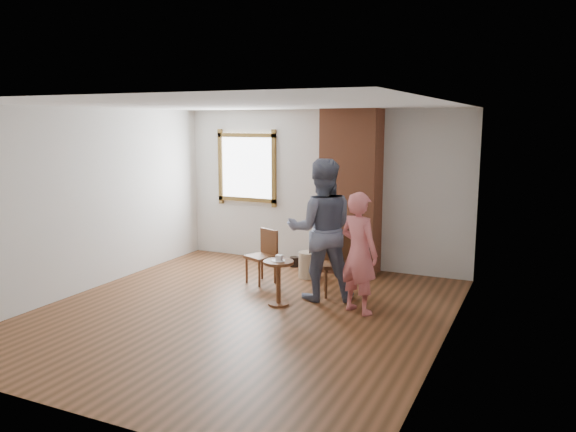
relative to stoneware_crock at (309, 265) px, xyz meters
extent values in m
plane|color=brown|center=(-0.13, -1.89, -0.20)|extent=(5.50, 5.50, 0.00)
cube|color=silver|center=(-0.13, 0.86, 1.10)|extent=(5.00, 0.04, 2.60)
cube|color=silver|center=(-2.63, -1.89, 1.10)|extent=(0.04, 5.50, 2.60)
cube|color=silver|center=(2.37, -1.89, 1.10)|extent=(0.04, 5.50, 2.60)
cube|color=white|center=(-0.13, -1.89, 2.40)|extent=(5.00, 5.50, 0.04)
cube|color=brown|center=(-1.53, 0.82, 1.40)|extent=(1.14, 0.06, 1.34)
cube|color=white|center=(-1.53, 0.84, 1.40)|extent=(1.00, 0.02, 1.20)
cube|color=#AD5E3D|center=(0.47, 0.61, 1.10)|extent=(0.90, 0.50, 2.60)
cylinder|color=tan|center=(0.00, 0.00, 0.00)|extent=(0.40, 0.40, 0.40)
cylinder|color=black|center=(-0.47, 0.51, -0.12)|extent=(0.21, 0.21, 0.16)
cube|color=brown|center=(-0.54, -0.58, 0.20)|extent=(0.49, 0.49, 0.04)
cylinder|color=brown|center=(-0.73, -0.66, 0.00)|extent=(0.04, 0.04, 0.40)
cylinder|color=brown|center=(-0.46, -0.78, 0.00)|extent=(0.04, 0.04, 0.40)
cylinder|color=brown|center=(-0.62, -0.38, 0.00)|extent=(0.04, 0.04, 0.40)
cylinder|color=brown|center=(-0.34, -0.50, 0.00)|extent=(0.04, 0.04, 0.40)
cube|color=brown|center=(-0.47, -0.42, 0.40)|extent=(0.36, 0.18, 0.40)
cube|color=brown|center=(0.72, -0.66, 0.24)|extent=(0.53, 0.53, 0.05)
cylinder|color=brown|center=(0.63, -0.88, 0.02)|extent=(0.04, 0.04, 0.44)
cylinder|color=brown|center=(0.93, -0.75, 0.02)|extent=(0.04, 0.04, 0.44)
cylinder|color=brown|center=(0.50, -0.57, 0.02)|extent=(0.04, 0.04, 0.44)
cylinder|color=brown|center=(0.80, -0.44, 0.02)|extent=(0.04, 0.04, 0.44)
cube|color=brown|center=(0.64, -0.49, 0.45)|extent=(0.39, 0.20, 0.44)
cylinder|color=brown|center=(0.16, -1.40, 0.38)|extent=(0.40, 0.40, 0.04)
cylinder|color=brown|center=(0.16, -1.40, 0.09)|extent=(0.06, 0.06, 0.54)
cylinder|color=brown|center=(0.16, -1.40, -0.19)|extent=(0.28, 0.28, 0.03)
cylinder|color=white|center=(0.16, -1.40, 0.40)|extent=(0.18, 0.18, 0.01)
cube|color=white|center=(0.17, -1.40, 0.44)|extent=(0.08, 0.07, 0.06)
imported|color=#151A3B|center=(0.56, -0.89, 0.76)|extent=(1.16, 1.06, 1.92)
imported|color=#E17075|center=(1.20, -1.22, 0.57)|extent=(0.67, 0.57, 1.55)
camera|label=1|loc=(3.28, -7.82, 2.20)|focal=35.00mm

